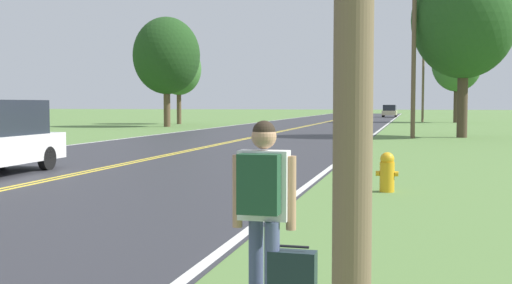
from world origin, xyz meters
The scene contains 11 objects.
hitchhiker_person centered at (7.37, 3.27, 1.06)m, with size 0.59×0.42×1.73m.
suitcase centered at (7.64, 3.24, 0.29)m, with size 0.42×0.18×0.63m.
fire_hydrant centered at (8.12, 11.56, 0.43)m, with size 0.47×0.31×0.85m.
utility_pole_midground centered at (8.60, 33.35, 4.60)m, with size 1.80×0.24×8.89m.
utility_pole_far centered at (9.49, 65.06, 4.31)m, with size 1.80×0.24×8.31m.
tree_left_verge centered at (12.65, 63.77, 5.80)m, with size 4.82×4.82×8.61m.
tree_behind_sign centered at (-10.74, 46.33, 5.70)m, with size 5.38×5.38×8.82m.
tree_mid_treeline centered at (-12.27, 53.09, 5.01)m, with size 4.12×4.12×7.40m.
tree_right_cluster centered at (11.24, 34.83, 6.48)m, with size 5.66×5.66×9.76m.
car_dark_blue_suv_approaching centered at (2.88, 61.65, 0.94)m, with size 1.98×4.49×1.76m.
car_champagne_van_mid_near centered at (5.37, 87.89, 0.89)m, with size 2.00×4.11×1.70m.
Camera 1 is at (8.67, -2.25, 1.88)m, focal length 45.00 mm.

